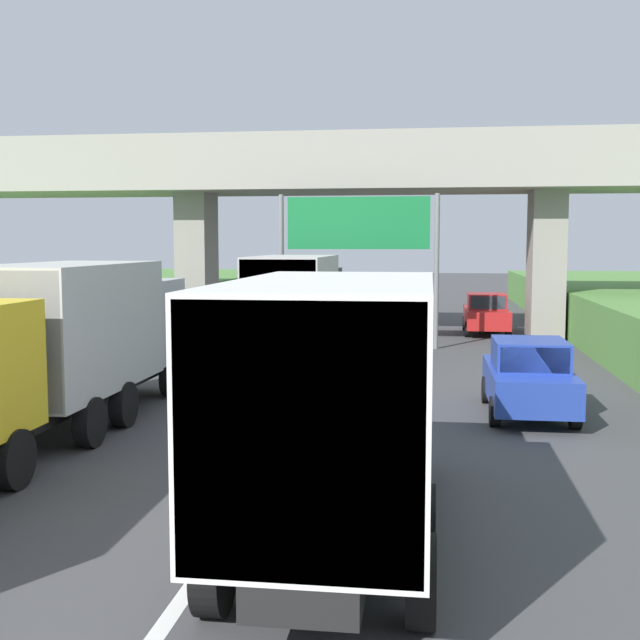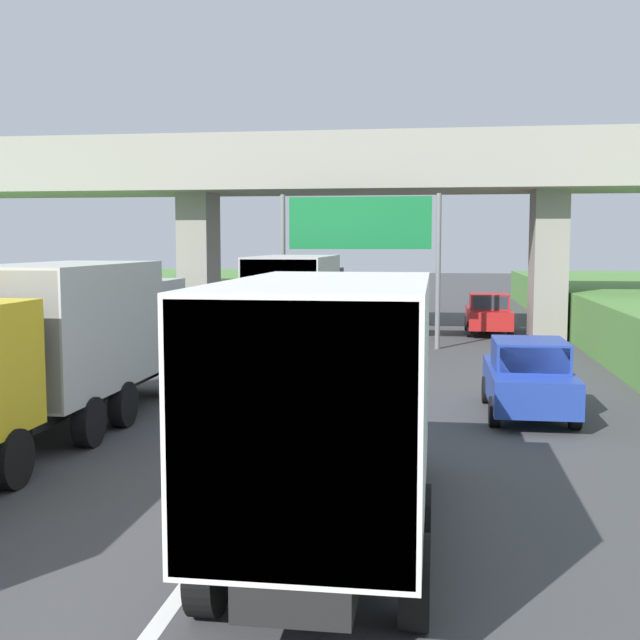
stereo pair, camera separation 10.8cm
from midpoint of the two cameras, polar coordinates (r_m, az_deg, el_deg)
The scene contains 10 objects.
lane_centre_stripe at distance 27.38m, azimuth 2.43°, elevation -2.60°, with size 0.20×89.91×0.01m, color white.
overpass_bridge at distance 33.39m, azimuth 3.56°, elevation 9.46°, with size 40.00×4.80×8.12m.
overhead_highway_sign at distance 29.51m, azimuth 2.94°, elevation 6.12°, with size 5.88×0.18×5.62m.
truck_black at distance 26.28m, azimuth -1.42°, elevation 1.30°, with size 2.44×7.30×3.44m.
truck_white at distance 10.38m, azimuth 1.51°, elevation -5.26°, with size 2.44×7.30×3.44m.
truck_silver at distance 18.21m, azimuth -16.15°, elevation -0.81°, with size 2.44×7.30×3.44m.
car_red at distance 34.71m, azimuth 11.93°, elevation 0.43°, with size 1.86×4.10×1.72m.
car_blue at distance 18.63m, azimuth 14.70°, elevation -3.98°, with size 1.86×4.10×1.72m.
construction_barrel_3 at distance 20.63m, azimuth -18.45°, elevation -4.29°, with size 0.57×0.57×0.90m.
construction_barrel_4 at distance 24.00m, azimuth -14.81°, elevation -2.84°, with size 0.57×0.57×0.90m.
Camera 2 is at (2.75, -2.00, 3.88)m, focal length 45.18 mm.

